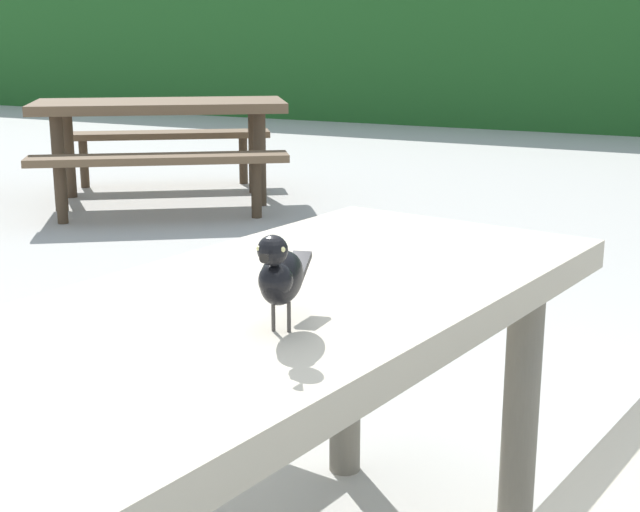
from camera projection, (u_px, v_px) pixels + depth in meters
picnic_table_foreground at (260, 388)px, 1.80m from camera, size 1.94×1.96×0.74m
bird_grackle at (280, 275)px, 1.55m from camera, size 0.11×0.28×0.18m
picnic_table_far_centre at (161, 126)px, 6.58m from camera, size 2.36×2.35×0.74m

